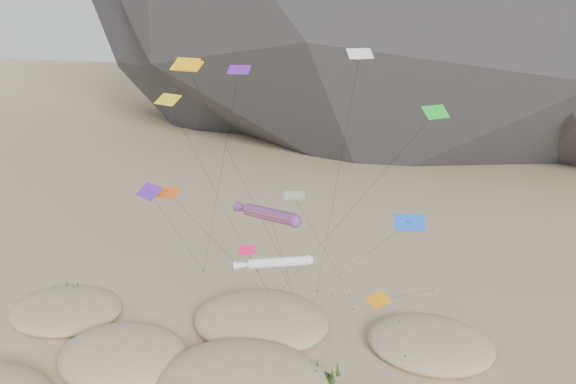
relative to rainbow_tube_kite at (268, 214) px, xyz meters
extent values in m
ellipsoid|color=#CCB789|center=(-11.35, -7.94, -12.15)|extent=(12.08, 10.27, 3.21)
ellipsoid|color=#CCB789|center=(-1.40, 1.55, -12.17)|extent=(13.90, 11.81, 3.10)
ellipsoid|color=#CCB789|center=(15.22, 2.59, -12.29)|extent=(11.85, 10.08, 2.58)
ellipsoid|color=#CCB789|center=(-21.89, -2.21, -12.41)|extent=(11.94, 10.15, 2.05)
ellipsoid|color=black|center=(-12.12, -5.18, -12.07)|extent=(2.79, 2.39, 0.84)
ellipsoid|color=black|center=(-8.93, -6.51, -12.17)|extent=(2.18, 1.87, 0.65)
ellipsoid|color=black|center=(1.84, -7.57, -11.77)|extent=(3.37, 2.89, 1.01)
ellipsoid|color=black|center=(6.66, -6.37, -11.87)|extent=(2.61, 2.24, 0.78)
ellipsoid|color=black|center=(-3.82, 3.88, -11.87)|extent=(2.78, 2.38, 0.83)
ellipsoid|color=black|center=(-0.52, 0.87, -11.97)|extent=(2.44, 2.09, 0.73)
ellipsoid|color=black|center=(12.75, 2.61, -12.17)|extent=(2.48, 2.12, 0.74)
ellipsoid|color=black|center=(12.88, -0.89, -12.27)|extent=(2.20, 1.88, 0.66)
ellipsoid|color=black|center=(-23.92, 0.83, -12.37)|extent=(2.21, 1.89, 0.66)
ellipsoid|color=black|center=(-19.68, -1.15, -12.47)|extent=(1.77, 1.52, 0.53)
cylinder|color=#3F2D1E|center=(-1.95, 6.65, -12.72)|extent=(0.08, 0.08, 0.30)
cylinder|color=#3F2D1E|center=(2.25, 10.11, -12.72)|extent=(0.08, 0.08, 0.30)
cylinder|color=#3F2D1E|center=(4.12, 9.96, -12.72)|extent=(0.08, 0.08, 0.30)
cylinder|color=#3F2D1E|center=(5.95, 10.16, -12.72)|extent=(0.08, 0.08, 0.30)
cylinder|color=#3F2D1E|center=(6.91, 7.33, -12.72)|extent=(0.08, 0.08, 0.30)
cylinder|color=#3F2D1E|center=(-5.98, 12.79, -12.72)|extent=(0.08, 0.08, 0.30)
cylinder|color=#3F2D1E|center=(14.81, 14.23, -12.72)|extent=(0.08, 0.08, 0.30)
cylinder|color=#3F2D1E|center=(-12.24, 10.97, -12.72)|extent=(0.08, 0.08, 0.30)
cylinder|color=#DB5917|center=(0.26, -0.14, 0.04)|extent=(6.22, 4.08, 1.82)
sphere|color=#DB5917|center=(3.06, -1.65, 0.29)|extent=(1.22, 1.22, 1.22)
cone|color=#DB5917|center=(-2.81, 1.51, -0.28)|extent=(2.82, 2.17, 1.31)
cylinder|color=black|center=(-0.01, 4.47, -6.42)|extent=(0.57, 9.25, 12.92)
cylinder|color=white|center=(2.40, -4.27, -2.53)|extent=(5.09, 2.27, 1.15)
sphere|color=white|center=(4.80, -3.52, -2.33)|extent=(0.85, 0.85, 0.85)
cone|color=white|center=(-0.25, -5.09, -2.78)|extent=(2.18, 1.30, 0.86)
cylinder|color=black|center=(0.87, 2.56, -7.70)|extent=(3.08, 13.68, 10.36)
cube|color=#FFB60D|center=(-6.58, -1.52, 13.22)|extent=(3.01, 1.68, 0.83)
cube|color=#FFB60D|center=(-6.58, -1.52, 13.43)|extent=(2.55, 1.35, 0.81)
cylinder|color=black|center=(-4.28, 5.84, 0.17)|extent=(4.63, 14.74, 26.09)
cube|color=#FF5C1A|center=(2.97, -1.74, 2.54)|extent=(2.07, 1.44, 0.55)
cube|color=#FF5C1A|center=(2.97, -1.74, 2.71)|extent=(1.74, 1.18, 0.54)
cylinder|color=black|center=(3.87, 5.73, -5.17)|extent=(1.81, 14.96, 15.42)
cube|color=#601FB8|center=(-9.73, -3.88, 2.45)|extent=(2.86, 2.36, 0.94)
cube|color=#601FB8|center=(-9.73, -3.88, 2.30)|extent=(0.39, 0.38, 0.87)
cylinder|color=black|center=(-10.98, 3.55, -5.19)|extent=(2.54, 14.88, 15.28)
cube|color=white|center=(7.93, -0.32, 14.46)|extent=(2.24, 1.87, 0.75)
cube|color=white|center=(7.93, -0.32, 14.31)|extent=(0.31, 0.31, 0.68)
cylinder|color=black|center=(5.09, 4.89, 0.82)|extent=(5.71, 10.46, 27.29)
cube|color=#C94B12|center=(-8.19, -3.42, 2.41)|extent=(2.03, 1.08, 0.76)
cube|color=#C94B12|center=(-8.19, -3.42, 2.26)|extent=(0.24, 0.22, 0.69)
cylinder|color=black|center=(-5.07, 1.61, -5.20)|extent=(6.27, 10.09, 15.24)
cube|color=blue|center=(13.07, -5.88, 2.92)|extent=(2.46, 1.61, 0.91)
cube|color=blue|center=(13.07, -5.88, 2.77)|extent=(0.33, 0.34, 0.76)
cylinder|color=black|center=(7.66, 2.11, -4.95)|extent=(10.84, 16.02, 15.76)
cube|color=#EF1653|center=(-0.43, -4.19, -1.80)|extent=(1.72, 1.49, 0.53)
cube|color=#EF1653|center=(-0.43, -4.19, -1.95)|extent=(0.23, 0.22, 0.53)
cylinder|color=black|center=(-1.19, 1.23, -7.31)|extent=(1.54, 10.86, 11.03)
cube|color=green|center=(14.07, -0.75, 10.24)|extent=(2.24, 2.22, 0.89)
cube|color=green|center=(14.07, -0.75, 10.09)|extent=(0.39, 0.39, 0.71)
cylinder|color=black|center=(6.06, 2.95, -1.29)|extent=(16.04, 7.42, 23.07)
cube|color=orange|center=(11.02, -5.00, -4.31)|extent=(2.04, 2.17, 0.65)
cube|color=orange|center=(11.02, -5.00, -4.46)|extent=(0.27, 0.28, 0.67)
cylinder|color=black|center=(12.92, 4.61, -8.56)|extent=(3.82, 19.24, 8.53)
cube|color=yellow|center=(-7.34, -3.74, 10.66)|extent=(2.47, 1.85, 0.77)
cube|color=yellow|center=(-7.34, -3.74, 10.51)|extent=(0.32, 0.28, 0.76)
cylinder|color=black|center=(-6.66, 4.52, -1.08)|extent=(1.38, 16.55, 23.49)
cube|color=#5D1CA4|center=(-2.48, 0.08, 12.85)|extent=(2.00, 1.19, 0.69)
cube|color=#5D1CA4|center=(-2.48, 0.08, 12.70)|extent=(0.25, 0.21, 0.66)
cylinder|color=black|center=(-7.36, 5.53, 0.01)|extent=(9.79, 10.93, 25.67)
camera|label=1|loc=(15.80, -45.15, 18.08)|focal=35.00mm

